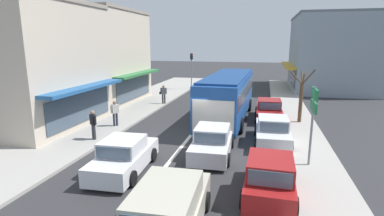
{
  "coord_description": "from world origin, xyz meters",
  "views": [
    {
      "loc": [
        4.05,
        -16.02,
        5.38
      ],
      "look_at": [
        -0.43,
        2.54,
        1.2
      ],
      "focal_mm": 28.0,
      "sensor_mm": 36.0,
      "label": 1
    }
  ],
  "objects_px": {
    "traffic_light_downstreet": "(191,65)",
    "parked_sedan_kerb_second": "(272,131)",
    "parked_sedan_kerb_third": "(269,110)",
    "wagon_adjacent_lane_trail": "(168,210)",
    "street_tree_right": "(301,98)",
    "sedan_behind_bus_mid": "(212,142)",
    "directional_road_sign": "(314,107)",
    "parked_hatchback_kerb_front": "(270,178)",
    "pedestrian_with_handbag_near": "(163,93)",
    "city_bus": "(228,94)",
    "pedestrian_browsing_midblock": "(115,112)",
    "pedestrian_far_walker": "(93,123)",
    "sedan_behind_bus_near": "(124,156)"
  },
  "relations": [
    {
      "from": "directional_road_sign",
      "to": "pedestrian_far_walker",
      "type": "relative_size",
      "value": 2.21
    },
    {
      "from": "traffic_light_downstreet",
      "to": "pedestrian_with_handbag_near",
      "type": "distance_m",
      "value": 9.04
    },
    {
      "from": "parked_sedan_kerb_second",
      "to": "pedestrian_far_walker",
      "type": "distance_m",
      "value": 9.82
    },
    {
      "from": "city_bus",
      "to": "sedan_behind_bus_mid",
      "type": "bearing_deg",
      "value": -89.23
    },
    {
      "from": "pedestrian_far_walker",
      "to": "sedan_behind_bus_mid",
      "type": "bearing_deg",
      "value": -4.08
    },
    {
      "from": "parked_sedan_kerb_third",
      "to": "pedestrian_browsing_midblock",
      "type": "height_order",
      "value": "pedestrian_browsing_midblock"
    },
    {
      "from": "city_bus",
      "to": "parked_hatchback_kerb_front",
      "type": "bearing_deg",
      "value": -75.3
    },
    {
      "from": "city_bus",
      "to": "pedestrian_browsing_midblock",
      "type": "xyz_separation_m",
      "value": [
        -6.77,
        -3.68,
        -0.81
      ]
    },
    {
      "from": "traffic_light_downstreet",
      "to": "pedestrian_far_walker",
      "type": "distance_m",
      "value": 19.34
    },
    {
      "from": "city_bus",
      "to": "sedan_behind_bus_near",
      "type": "distance_m",
      "value": 10.26
    },
    {
      "from": "parked_sedan_kerb_second",
      "to": "sedan_behind_bus_near",
      "type": "bearing_deg",
      "value": -139.67
    },
    {
      "from": "sedan_behind_bus_mid",
      "to": "parked_sedan_kerb_third",
      "type": "bearing_deg",
      "value": 70.63
    },
    {
      "from": "pedestrian_browsing_midblock",
      "to": "parked_sedan_kerb_third",
      "type": "bearing_deg",
      "value": 25.23
    },
    {
      "from": "parked_sedan_kerb_third",
      "to": "traffic_light_downstreet",
      "type": "height_order",
      "value": "traffic_light_downstreet"
    },
    {
      "from": "traffic_light_downstreet",
      "to": "pedestrian_far_walker",
      "type": "xyz_separation_m",
      "value": [
        -0.88,
        -19.24,
        -1.79
      ]
    },
    {
      "from": "wagon_adjacent_lane_trail",
      "to": "pedestrian_browsing_midblock",
      "type": "xyz_separation_m",
      "value": [
        -6.7,
        9.65,
        0.32
      ]
    },
    {
      "from": "parked_hatchback_kerb_front",
      "to": "parked_sedan_kerb_second",
      "type": "height_order",
      "value": "parked_hatchback_kerb_front"
    },
    {
      "from": "wagon_adjacent_lane_trail",
      "to": "traffic_light_downstreet",
      "type": "height_order",
      "value": "traffic_light_downstreet"
    },
    {
      "from": "traffic_light_downstreet",
      "to": "directional_road_sign",
      "type": "relative_size",
      "value": 1.17
    },
    {
      "from": "sedan_behind_bus_mid",
      "to": "parked_hatchback_kerb_front",
      "type": "bearing_deg",
      "value": -52.96
    },
    {
      "from": "wagon_adjacent_lane_trail",
      "to": "pedestrian_far_walker",
      "type": "distance_m",
      "value": 9.5
    },
    {
      "from": "street_tree_right",
      "to": "pedestrian_with_handbag_near",
      "type": "bearing_deg",
      "value": 161.33
    },
    {
      "from": "parked_hatchback_kerb_front",
      "to": "pedestrian_with_handbag_near",
      "type": "height_order",
      "value": "pedestrian_with_handbag_near"
    },
    {
      "from": "parked_sedan_kerb_second",
      "to": "city_bus",
      "type": "bearing_deg",
      "value": 124.05
    },
    {
      "from": "parked_sedan_kerb_third",
      "to": "street_tree_right",
      "type": "height_order",
      "value": "street_tree_right"
    },
    {
      "from": "directional_road_sign",
      "to": "pedestrian_far_walker",
      "type": "height_order",
      "value": "directional_road_sign"
    },
    {
      "from": "parked_hatchback_kerb_front",
      "to": "traffic_light_downstreet",
      "type": "height_order",
      "value": "traffic_light_downstreet"
    },
    {
      "from": "directional_road_sign",
      "to": "street_tree_right",
      "type": "distance_m",
      "value": 7.66
    },
    {
      "from": "traffic_light_downstreet",
      "to": "parked_sedan_kerb_second",
      "type": "bearing_deg",
      "value": -63.08
    },
    {
      "from": "wagon_adjacent_lane_trail",
      "to": "sedan_behind_bus_mid",
      "type": "bearing_deg",
      "value": 88.56
    },
    {
      "from": "street_tree_right",
      "to": "sedan_behind_bus_mid",
      "type": "bearing_deg",
      "value": -123.58
    },
    {
      "from": "parked_hatchback_kerb_front",
      "to": "street_tree_right",
      "type": "relative_size",
      "value": 1.01
    },
    {
      "from": "parked_sedan_kerb_third",
      "to": "pedestrian_far_walker",
      "type": "height_order",
      "value": "pedestrian_far_walker"
    },
    {
      "from": "wagon_adjacent_lane_trail",
      "to": "street_tree_right",
      "type": "relative_size",
      "value": 1.24
    },
    {
      "from": "parked_sedan_kerb_second",
      "to": "pedestrian_with_handbag_near",
      "type": "height_order",
      "value": "pedestrian_with_handbag_near"
    },
    {
      "from": "city_bus",
      "to": "directional_road_sign",
      "type": "height_order",
      "value": "directional_road_sign"
    },
    {
      "from": "directional_road_sign",
      "to": "city_bus",
      "type": "bearing_deg",
      "value": 121.23
    },
    {
      "from": "traffic_light_downstreet",
      "to": "pedestrian_with_handbag_near",
      "type": "relative_size",
      "value": 2.58
    },
    {
      "from": "wagon_adjacent_lane_trail",
      "to": "pedestrian_with_handbag_near",
      "type": "distance_m",
      "value": 18.28
    },
    {
      "from": "traffic_light_downstreet",
      "to": "street_tree_right",
      "type": "distance_m",
      "value": 16.47
    },
    {
      "from": "parked_hatchback_kerb_front",
      "to": "parked_sedan_kerb_second",
      "type": "distance_m",
      "value": 6.06
    },
    {
      "from": "city_bus",
      "to": "parked_hatchback_kerb_front",
      "type": "xyz_separation_m",
      "value": [
        2.74,
        -10.45,
        -1.17
      ]
    },
    {
      "from": "sedan_behind_bus_near",
      "to": "directional_road_sign",
      "type": "xyz_separation_m",
      "value": [
        7.71,
        2.28,
        2.04
      ]
    },
    {
      "from": "city_bus",
      "to": "sedan_behind_bus_mid",
      "type": "height_order",
      "value": "city_bus"
    },
    {
      "from": "sedan_behind_bus_near",
      "to": "traffic_light_downstreet",
      "type": "bearing_deg",
      "value": 96.38
    },
    {
      "from": "traffic_light_downstreet",
      "to": "pedestrian_browsing_midblock",
      "type": "xyz_separation_m",
      "value": [
        -1.02,
        -16.46,
        -1.79
      ]
    },
    {
      "from": "pedestrian_with_handbag_near",
      "to": "directional_road_sign",
      "type": "bearing_deg",
      "value": -46.84
    },
    {
      "from": "sedan_behind_bus_mid",
      "to": "directional_road_sign",
      "type": "height_order",
      "value": "directional_road_sign"
    },
    {
      "from": "sedan_behind_bus_mid",
      "to": "parked_sedan_kerb_third",
      "type": "relative_size",
      "value": 1.01
    },
    {
      "from": "parked_hatchback_kerb_front",
      "to": "parked_sedan_kerb_third",
      "type": "relative_size",
      "value": 0.88
    }
  ]
}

